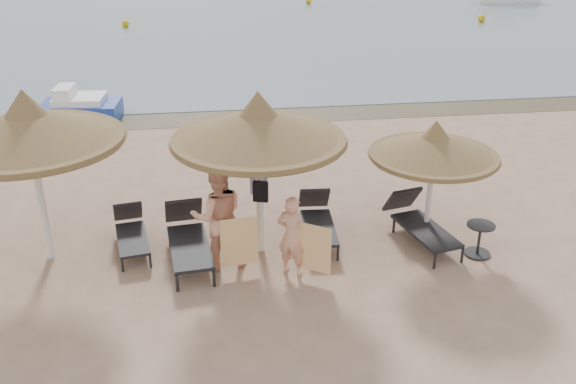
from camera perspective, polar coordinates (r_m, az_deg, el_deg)
The scene contains 20 objects.
ground at distance 11.41m, azimuth -1.14°, elevation -8.24°, with size 160.00×160.00×0.00m, color tan.
wet_sand_strip at distance 19.92m, azimuth -4.25°, elevation 6.71°, with size 200.00×1.60×0.01m, color brown.
palapa_left at distance 11.97m, azimuth -22.12°, elevation 5.40°, with size 3.31×3.31×3.28m.
palapa_center at distance 11.39m, azimuth -2.64°, elevation 5.84°, with size 3.19×3.19×3.16m.
palapa_right at distance 12.36m, azimuth 12.88°, elevation 4.03°, with size 2.48×2.48×2.46m.
lounger_far_left at distance 12.77m, azimuth -13.78°, elevation -3.38°, with size 0.83×1.74×0.75m.
lounger_near_left at distance 12.18m, azimuth -8.89°, elevation -3.92°, with size 0.93×2.19×0.95m.
lounger_near_right at distance 12.79m, azimuth 2.62°, elevation -2.41°, with size 0.72×1.88×0.82m.
lounger_far_right at distance 12.88m, azimuth 11.54°, elevation -2.57°, with size 1.10×2.09×0.89m.
side_table at distance 12.68m, azimuth 16.62°, elevation -4.15°, with size 0.53×0.53×0.64m.
person_left at distance 11.48m, azimuth -6.28°, elevation -1.45°, with size 1.07×0.70×2.34m, color #E19D7C.
person_right at distance 11.29m, azimuth 0.36°, elevation -3.38°, with size 0.82×0.53×1.78m, color #E19D7C.
towel_left at distance 11.43m, azimuth -4.34°, elevation -4.45°, with size 0.67×0.09×0.94m.
towel_right at distance 11.25m, azimuth 2.31°, elevation -5.02°, with size 0.56×0.37×0.92m.
bag_patterned at distance 12.01m, azimuth -2.61°, elevation 0.67°, with size 0.33×0.20×0.40m.
bag_dark at distance 11.69m, azimuth -2.46°, elevation 0.04°, with size 0.29×0.17×0.39m.
pedal_boat at distance 20.38m, azimuth -18.02°, elevation 7.11°, with size 2.38×1.53×1.06m.
buoy_left at distance 34.73m, azimuth -14.25°, elevation 14.30°, with size 0.36×0.36×0.36m, color gold.
buoy_mid at distance 41.09m, azimuth 1.85°, elevation 16.61°, with size 0.36×0.36×0.36m, color gold.
buoy_right at distance 36.51m, azimuth 16.82°, elevation 14.54°, with size 0.40×0.40×0.40m, color gold.
Camera 1 is at (-1.03, -9.47, 6.28)m, focal length 40.00 mm.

